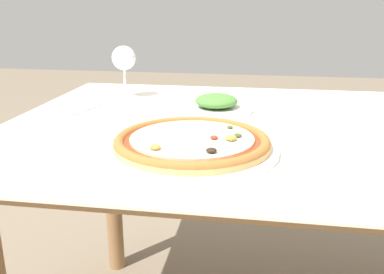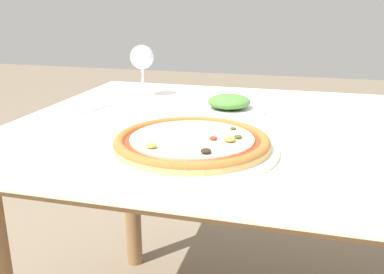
# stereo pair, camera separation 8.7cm
# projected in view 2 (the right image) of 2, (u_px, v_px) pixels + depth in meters

# --- Properties ---
(dining_table) EXTENTS (1.34, 0.94, 0.71)m
(dining_table) POSITION_uv_depth(u_px,v_px,m) (280.00, 160.00, 1.05)
(dining_table) COLOR #997047
(dining_table) RESTS_ON ground_plane
(pizza_plate) EXTENTS (0.35, 0.35, 0.04)m
(pizza_plate) POSITION_uv_depth(u_px,v_px,m) (192.00, 143.00, 0.87)
(pizza_plate) COLOR white
(pizza_plate) RESTS_ON dining_table
(fork) EXTENTS (0.06, 0.17, 0.00)m
(fork) POSITION_uv_depth(u_px,v_px,m) (101.00, 107.00, 1.23)
(fork) COLOR silver
(fork) RESTS_ON dining_table
(wine_glass_far_left) EXTENTS (0.08, 0.08, 0.16)m
(wine_glass_far_left) POSITION_uv_depth(u_px,v_px,m) (142.00, 59.00, 1.34)
(wine_glass_far_left) COLOR silver
(wine_glass_far_left) RESTS_ON dining_table
(side_plate) EXTENTS (0.20, 0.20, 0.05)m
(side_plate) POSITION_uv_depth(u_px,v_px,m) (229.00, 105.00, 1.18)
(side_plate) COLOR white
(side_plate) RESTS_ON dining_table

